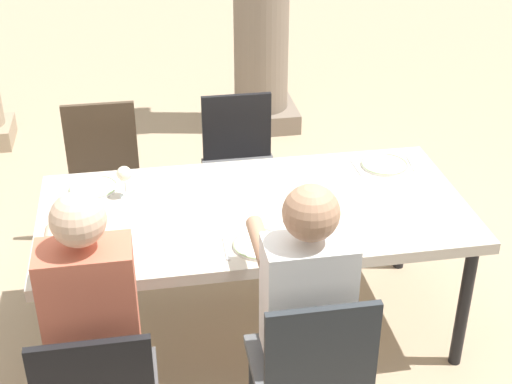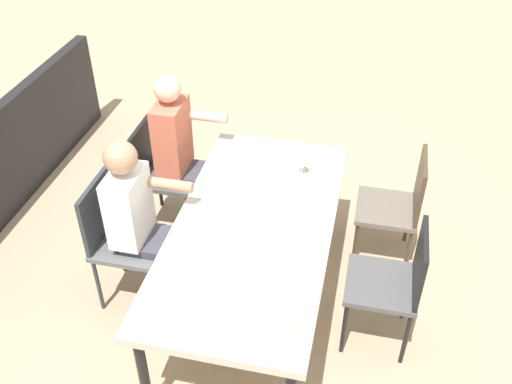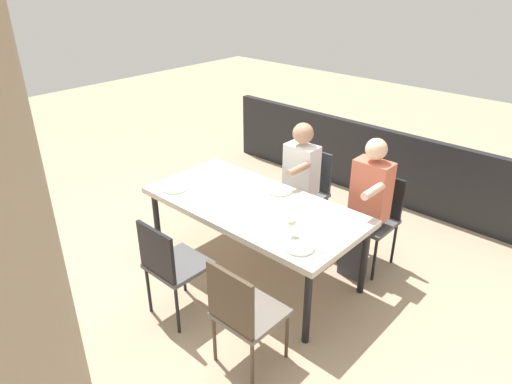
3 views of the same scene
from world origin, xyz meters
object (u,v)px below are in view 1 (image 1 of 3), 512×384
diner_man_white (302,311)px  plate_1 (260,244)px  plate_0 (93,188)px  plate_2 (385,165)px  chair_mid_south (312,369)px  chair_west_north (104,173)px  diner_woman_green (94,329)px  dining_table (254,218)px  wine_glass_0 (124,175)px  chair_mid_north (240,160)px

diner_man_white → plate_1: (-0.10, 0.40, 0.06)m
plate_0 → plate_2: size_ratio=0.97×
chair_mid_south → plate_0: bearing=124.0°
chair_west_north → diner_woman_green: (-0.00, -1.64, 0.19)m
diner_woman_green → plate_2: (1.49, 1.03, 0.05)m
dining_table → wine_glass_0: 0.66m
chair_mid_south → plate_0: 1.49m
chair_mid_south → plate_1: 0.63m
chair_mid_south → diner_man_white: (-0.00, 0.18, 0.15)m
plate_2 → plate_0: bearing=179.7°
dining_table → plate_1: plate_1 is taller
diner_man_white → plate_0: 1.33m
plate_1 → diner_woman_green: bearing=-151.1°
wine_glass_0 → chair_mid_south: bearing=-59.3°
chair_west_north → chair_mid_south: size_ratio=0.96×
diner_man_white → wine_glass_0: diner_man_white is taller
chair_west_north → wine_glass_0: 0.80m
chair_mid_south → plate_1: bearing=99.6°
chair_mid_north → wine_glass_0: 1.03m
dining_table → chair_west_north: (-0.74, 0.92, -0.17)m
chair_mid_north → plate_1: (-0.10, -1.25, 0.22)m
chair_west_north → plate_0: (-0.02, -0.61, 0.24)m
diner_woman_green → plate_1: 0.81m
chair_mid_north → plate_0: 1.05m
chair_mid_south → plate_2: 1.41m
diner_woman_green → plate_1: (0.71, 0.39, 0.05)m
chair_mid_north → plate_2: (0.68, -0.61, 0.22)m
chair_west_north → chair_mid_north: size_ratio=1.00×
dining_table → plate_1: (-0.03, -0.33, 0.07)m
wine_glass_0 → plate_2: bearing=3.9°
chair_west_north → chair_mid_south: (0.81, -1.83, 0.03)m
chair_west_north → plate_1: chair_west_north is taller
chair_west_north → chair_mid_north: same height
chair_mid_south → plate_1: (-0.10, 0.58, 0.21)m
chair_mid_north → diner_woman_green: diner_woman_green is taller
dining_table → chair_mid_north: 0.93m
diner_man_white → plate_2: 1.24m
diner_woman_green → plate_1: diner_woman_green is taller
chair_mid_south → chair_mid_north: bearing=90.0°
plate_1 → chair_mid_north: bearing=85.5°
chair_mid_north → diner_man_white: 1.66m
diner_man_white → chair_west_north: bearing=115.9°
chair_mid_south → wine_glass_0: chair_mid_south is taller
dining_table → wine_glass_0: wine_glass_0 is taller
chair_west_north → chair_mid_south: bearing=-66.2°
chair_mid_south → plate_2: bearing=60.8°
dining_table → diner_woman_green: diner_woman_green is taller
plate_2 → chair_mid_south: bearing=-119.2°
wine_glass_0 → plate_2: 1.36m
diner_man_white → plate_0: bearing=128.2°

